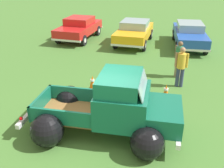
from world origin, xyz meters
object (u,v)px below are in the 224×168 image
(lane_cone_0, at_px, (92,83))
(lane_cone_1, at_px, (166,92))
(spectator_0, at_px, (181,65))
(show_car_2, at_px, (189,34))
(show_car_0, at_px, (79,27))
(show_car_1, at_px, (134,31))
(vintage_pickup_truck, at_px, (114,110))
(spectator_1, at_px, (179,57))

(lane_cone_0, bearing_deg, lane_cone_1, 0.42)
(spectator_0, bearing_deg, show_car_2, -2.10)
(show_car_2, bearing_deg, lane_cone_0, -33.47)
(show_car_0, xyz_separation_m, show_car_1, (3.78, 0.02, 0.00))
(vintage_pickup_truck, bearing_deg, lane_cone_1, 58.04)
(show_car_0, bearing_deg, spectator_1, 55.38)
(spectator_0, relative_size, lane_cone_0, 2.69)
(vintage_pickup_truck, bearing_deg, spectator_0, 61.02)
(show_car_0, height_order, spectator_1, spectator_1)
(spectator_0, xyz_separation_m, lane_cone_0, (-3.35, -1.33, -0.66))
(vintage_pickup_truck, distance_m, spectator_0, 4.23)
(show_car_0, distance_m, lane_cone_0, 7.89)
(spectator_0, distance_m, spectator_1, 1.01)
(show_car_0, height_order, spectator_0, spectator_0)
(vintage_pickup_truck, relative_size, spectator_1, 2.88)
(vintage_pickup_truck, xyz_separation_m, lane_cone_0, (-1.65, 2.53, -0.45))
(spectator_0, height_order, lane_cone_1, spectator_0)
(show_car_0, height_order, show_car_2, same)
(vintage_pickup_truck, relative_size, show_car_0, 1.14)
(show_car_1, xyz_separation_m, spectator_1, (3.01, -4.71, 0.16))
(show_car_2, xyz_separation_m, lane_cone_0, (-3.56, -7.42, -0.47))
(show_car_2, bearing_deg, show_car_1, -91.34)
(lane_cone_1, bearing_deg, spectator_0, 72.33)
(show_car_2, distance_m, spectator_0, 6.10)
(show_car_1, relative_size, lane_cone_1, 6.80)
(show_car_1, relative_size, lane_cone_0, 6.80)
(vintage_pickup_truck, height_order, spectator_0, vintage_pickup_truck)
(show_car_1, relative_size, spectator_0, 2.52)
(spectator_1, relative_size, lane_cone_0, 2.63)
(spectator_1, bearing_deg, show_car_0, 98.09)
(show_car_1, distance_m, lane_cone_1, 7.55)
(show_car_2, height_order, lane_cone_0, show_car_2)
(show_car_2, height_order, spectator_0, spectator_0)
(show_car_2, xyz_separation_m, spectator_1, (-0.35, -5.09, 0.16))
(vintage_pickup_truck, relative_size, show_car_1, 1.11)
(show_car_1, xyz_separation_m, lane_cone_0, (-0.20, -7.04, -0.47))
(show_car_1, relative_size, show_car_2, 0.90)
(show_car_2, distance_m, spectator_1, 5.11)
(show_car_0, xyz_separation_m, spectator_0, (6.93, -5.69, 0.19))
(show_car_2, height_order, spectator_1, spectator_1)
(spectator_0, relative_size, spectator_1, 1.02)
(spectator_0, bearing_deg, lane_cone_1, 162.20)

